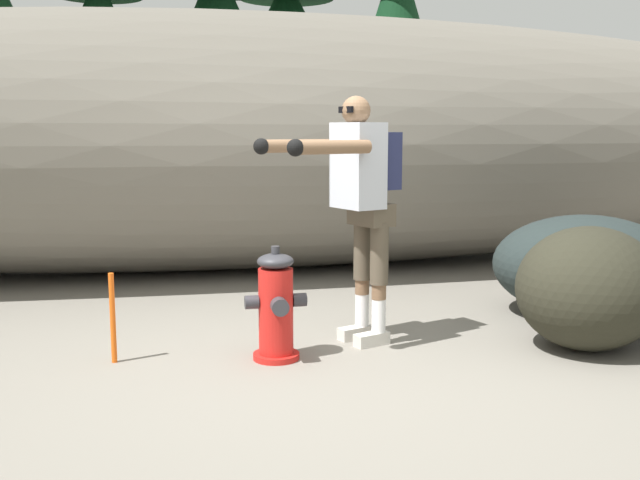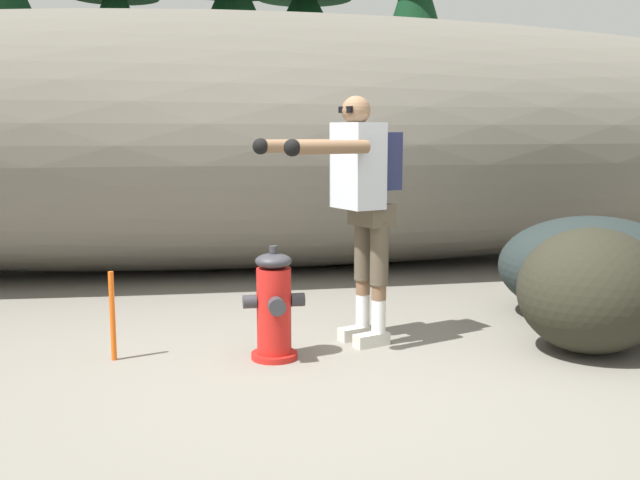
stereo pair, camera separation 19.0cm
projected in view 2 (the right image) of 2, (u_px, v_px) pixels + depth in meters
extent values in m
cube|color=slate|center=(314.00, 371.00, 4.76)|extent=(56.00, 56.00, 0.04)
ellipsoid|color=#666056|center=(257.00, 142.00, 8.10)|extent=(17.96, 3.20, 2.77)
cylinder|color=red|center=(274.00, 355.00, 4.95)|extent=(0.31, 0.31, 0.04)
cylinder|color=red|center=(274.00, 311.00, 4.90)|extent=(0.23, 0.23, 0.58)
ellipsoid|color=#333338|center=(273.00, 261.00, 4.85)|extent=(0.24, 0.24, 0.10)
cylinder|color=#333338|center=(273.00, 250.00, 4.84)|extent=(0.06, 0.06, 0.05)
cylinder|color=#333338|center=(250.00, 302.00, 4.86)|extent=(0.09, 0.09, 0.09)
cylinder|color=#333338|center=(298.00, 300.00, 4.92)|extent=(0.09, 0.09, 0.09)
cylinder|color=#333338|center=(277.00, 306.00, 4.74)|extent=(0.11, 0.09, 0.11)
cube|color=beige|center=(371.00, 340.00, 5.23)|extent=(0.28, 0.19, 0.09)
cylinder|color=white|center=(379.00, 316.00, 5.24)|extent=(0.10, 0.10, 0.24)
cylinder|color=brown|center=(379.00, 292.00, 5.21)|extent=(0.10, 0.10, 0.11)
cylinder|color=brown|center=(379.00, 254.00, 5.17)|extent=(0.13, 0.13, 0.44)
cube|color=beige|center=(356.00, 333.00, 5.40)|extent=(0.28, 0.19, 0.09)
cylinder|color=white|center=(363.00, 310.00, 5.40)|extent=(0.10, 0.10, 0.24)
cylinder|color=brown|center=(363.00, 287.00, 5.38)|extent=(0.10, 0.10, 0.11)
cylinder|color=brown|center=(363.00, 250.00, 5.34)|extent=(0.13, 0.13, 0.44)
cube|color=brown|center=(372.00, 214.00, 5.21)|extent=(0.30, 0.37, 0.16)
cube|color=#B7BCC6|center=(358.00, 166.00, 5.10)|extent=(0.35, 0.42, 0.59)
cube|color=#23284C|center=(382.00, 161.00, 5.20)|extent=(0.25, 0.32, 0.40)
sphere|color=brown|center=(356.00, 111.00, 5.03)|extent=(0.20, 0.20, 0.20)
cube|color=black|center=(346.00, 110.00, 4.99)|extent=(0.07, 0.15, 0.04)
cylinder|color=brown|center=(329.00, 147.00, 4.71)|extent=(0.57, 0.29, 0.09)
sphere|color=black|center=(292.00, 148.00, 4.57)|extent=(0.11, 0.11, 0.11)
cylinder|color=brown|center=(296.00, 146.00, 5.08)|extent=(0.57, 0.29, 0.09)
sphere|color=black|center=(261.00, 146.00, 4.94)|extent=(0.11, 0.11, 0.11)
ellipsoid|color=#212A29|center=(593.00, 267.00, 5.98)|extent=(1.86, 1.75, 0.83)
ellipsoid|color=#28281D|center=(591.00, 290.00, 5.04)|extent=(1.32, 1.28, 0.86)
cylinder|color=#47331E|center=(1.00, 188.00, 10.37)|extent=(0.30, 0.30, 1.40)
cylinder|color=#47331E|center=(123.00, 194.00, 10.80)|extent=(0.23, 0.23, 1.17)
cone|color=#0F3319|center=(117.00, 62.00, 10.52)|extent=(1.91, 1.91, 2.61)
cylinder|color=#47331E|center=(237.00, 190.00, 12.40)|extent=(0.34, 0.34, 1.04)
cone|color=#0F3319|center=(234.00, 60.00, 12.09)|extent=(2.87, 2.87, 3.23)
cylinder|color=#47331E|center=(305.00, 164.00, 14.20)|extent=(0.33, 0.33, 1.74)
cone|color=#0F3319|center=(305.00, 47.00, 13.87)|extent=(2.73, 2.73, 2.62)
cylinder|color=#47331E|center=(412.00, 165.00, 13.50)|extent=(0.23, 0.23, 1.75)
cone|color=#0F3319|center=(415.00, 31.00, 13.15)|extent=(1.88, 1.88, 3.02)
cylinder|color=#E55914|center=(113.00, 316.00, 4.87)|extent=(0.04, 0.04, 0.60)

